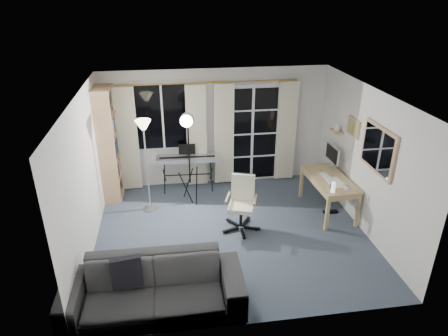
# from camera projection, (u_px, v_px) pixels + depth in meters

# --- Properties ---
(floor) EXTENTS (4.50, 4.00, 0.02)m
(floor) POSITION_uv_depth(u_px,v_px,m) (231.00, 233.00, 6.80)
(floor) COLOR #333D4A
(floor) RESTS_ON ground
(window) EXTENTS (1.20, 0.08, 1.40)m
(window) POSITION_uv_depth(u_px,v_px,m) (162.00, 116.00, 7.79)
(window) COLOR white
(window) RESTS_ON floor
(french_door) EXTENTS (1.32, 0.09, 2.11)m
(french_door) POSITION_uv_depth(u_px,v_px,m) (252.00, 135.00, 8.23)
(french_door) COLOR white
(french_door) RESTS_ON floor
(curtains) EXTENTS (3.60, 0.07, 2.13)m
(curtains) POSITION_uv_depth(u_px,v_px,m) (210.00, 135.00, 8.00)
(curtains) COLOR gold
(curtains) RESTS_ON floor
(bookshelf) EXTENTS (0.39, 1.03, 2.20)m
(bookshelf) POSITION_uv_depth(u_px,v_px,m) (108.00, 145.00, 7.67)
(bookshelf) COLOR tan
(bookshelf) RESTS_ON floor
(torchiere_lamp) EXTENTS (0.37, 0.37, 1.75)m
(torchiere_lamp) POSITION_uv_depth(u_px,v_px,m) (144.00, 139.00, 6.93)
(torchiere_lamp) COLOR #B2B2B7
(torchiere_lamp) RESTS_ON floor
(keyboard_piano) EXTENTS (1.25, 0.64, 0.89)m
(keyboard_piano) POSITION_uv_depth(u_px,v_px,m) (187.00, 159.00, 7.95)
(keyboard_piano) COLOR black
(keyboard_piano) RESTS_ON floor
(studio_light) EXTENTS (0.38, 0.39, 1.84)m
(studio_light) POSITION_uv_depth(u_px,v_px,m) (188.00, 131.00, 7.11)
(studio_light) COLOR black
(studio_light) RESTS_ON floor
(office_chair) EXTENTS (0.66, 0.67, 0.96)m
(office_chair) POSITION_uv_depth(u_px,v_px,m) (242.00, 198.00, 6.77)
(office_chair) COLOR black
(office_chair) RESTS_ON floor
(desk) EXTENTS (0.69, 1.30, 0.68)m
(desk) POSITION_uv_depth(u_px,v_px,m) (329.00, 182.00, 7.22)
(desk) COLOR #A48854
(desk) RESTS_ON floor
(monitor) EXTENTS (0.17, 0.49, 0.43)m
(monitor) POSITION_uv_depth(u_px,v_px,m) (332.00, 154.00, 7.51)
(monitor) COLOR silver
(monitor) RESTS_ON desk
(desk_clutter) EXTENTS (0.38, 0.78, 0.86)m
(desk_clutter) POSITION_uv_depth(u_px,v_px,m) (331.00, 191.00, 7.05)
(desk_clutter) COLOR white
(desk_clutter) RESTS_ON desk
(mug) EXTENTS (0.12, 0.09, 0.11)m
(mug) POSITION_uv_depth(u_px,v_px,m) (347.00, 188.00, 6.73)
(mug) COLOR silver
(mug) RESTS_ON desk
(wall_mirror) EXTENTS (0.04, 0.94, 0.74)m
(wall_mirror) POSITION_uv_depth(u_px,v_px,m) (378.00, 149.00, 6.13)
(wall_mirror) COLOR tan
(wall_mirror) RESTS_ON floor
(framed_print) EXTENTS (0.03, 0.42, 0.32)m
(framed_print) POSITION_uv_depth(u_px,v_px,m) (353.00, 127.00, 6.91)
(framed_print) COLOR tan
(framed_print) RESTS_ON floor
(wall_shelf) EXTENTS (0.16, 0.30, 0.18)m
(wall_shelf) POSITION_uv_depth(u_px,v_px,m) (337.00, 128.00, 7.43)
(wall_shelf) COLOR tan
(wall_shelf) RESTS_ON floor
(sofa) EXTENTS (2.32, 0.71, 0.90)m
(sofa) POSITION_uv_depth(u_px,v_px,m) (153.00, 281.00, 5.05)
(sofa) COLOR #2A2A2C
(sofa) RESTS_ON floor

